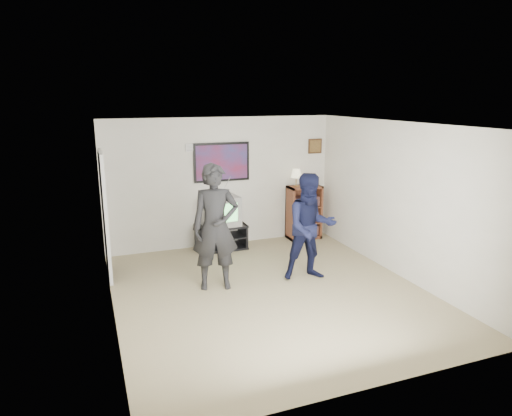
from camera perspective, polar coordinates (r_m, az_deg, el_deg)
room_shell at (r=6.89m, az=0.78°, el=0.12°), size 4.51×5.00×2.51m
media_stand at (r=8.84m, az=-4.38°, el=-3.60°), size 0.96×0.54×0.48m
crt_television at (r=8.70m, az=-4.47°, el=-0.35°), size 0.70×0.61×0.56m
bookshelf at (r=9.44m, az=6.02°, el=-0.54°), size 0.67×0.38×1.10m
table_lamp at (r=9.24m, az=5.05°, el=3.80°), size 0.22×0.22×0.35m
person_tall at (r=6.88m, az=-5.10°, el=-2.41°), size 0.78×0.59×1.93m
person_short at (r=7.28m, az=6.84°, el=-2.39°), size 0.93×0.78×1.72m
controller_left at (r=7.07m, az=-5.51°, el=-0.59°), size 0.06×0.11×0.03m
controller_right at (r=7.45m, az=6.28°, el=-1.03°), size 0.08×0.13×0.04m
poster at (r=8.79m, az=-4.31°, el=5.74°), size 1.10×0.03×0.75m
air_vent at (r=8.62m, az=-7.89°, el=7.50°), size 0.28×0.02×0.14m
small_picture at (r=9.52m, az=7.39°, el=7.68°), size 0.30×0.03×0.30m
doorway at (r=7.72m, az=-18.44°, el=-1.01°), size 0.03×0.85×2.00m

